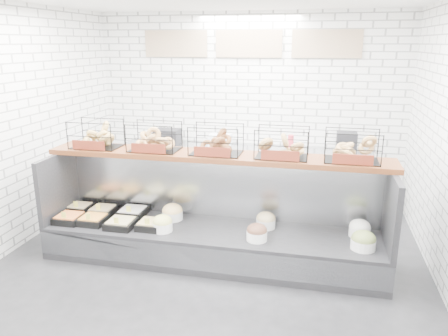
# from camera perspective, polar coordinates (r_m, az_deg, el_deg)

# --- Properties ---
(ground) EXTENTS (5.50, 5.50, 0.00)m
(ground) POSITION_cam_1_polar(r_m,az_deg,el_deg) (5.14, -2.35, -13.30)
(ground) COLOR black
(ground) RESTS_ON ground
(room_shell) EXTENTS (5.02, 5.51, 3.01)m
(room_shell) POSITION_cam_1_polar(r_m,az_deg,el_deg) (5.08, -0.85, 10.87)
(room_shell) COLOR white
(room_shell) RESTS_ON ground
(display_case) EXTENTS (4.00, 0.90, 1.20)m
(display_case) POSITION_cam_1_polar(r_m,az_deg,el_deg) (5.29, -1.63, -8.41)
(display_case) COLOR black
(display_case) RESTS_ON ground
(bagel_shelf) EXTENTS (4.10, 0.50, 0.40)m
(bagel_shelf) POSITION_cam_1_polar(r_m,az_deg,el_deg) (5.11, -1.08, 3.21)
(bagel_shelf) COLOR #49210F
(bagel_shelf) RESTS_ON display_case
(prep_counter) EXTENTS (4.00, 0.60, 1.20)m
(prep_counter) POSITION_cam_1_polar(r_m,az_deg,el_deg) (7.15, 2.59, -0.59)
(prep_counter) COLOR #93969B
(prep_counter) RESTS_ON ground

